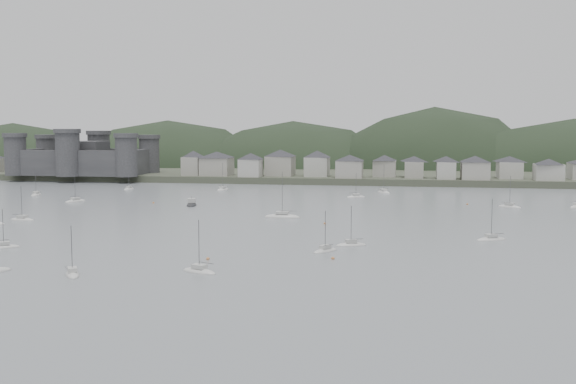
# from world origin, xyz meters

# --- Properties ---
(ground) EXTENTS (900.00, 900.00, 0.00)m
(ground) POSITION_xyz_m (0.00, 0.00, 0.00)
(ground) COLOR slate
(ground) RESTS_ON ground
(far_shore_land) EXTENTS (900.00, 250.00, 3.00)m
(far_shore_land) POSITION_xyz_m (0.00, 295.00, 1.50)
(far_shore_land) COLOR #383D2D
(far_shore_land) RESTS_ON ground
(forested_ridge) EXTENTS (851.55, 103.94, 102.57)m
(forested_ridge) POSITION_xyz_m (4.83, 269.40, -11.28)
(forested_ridge) COLOR black
(forested_ridge) RESTS_ON ground
(castle) EXTENTS (66.00, 43.00, 20.00)m
(castle) POSITION_xyz_m (-120.00, 179.80, 10.96)
(castle) COLOR #343436
(castle) RESTS_ON far_shore_land
(waterfront_town) EXTENTS (451.48, 28.46, 12.92)m
(waterfront_town) POSITION_xyz_m (50.59, 183.34, 8.66)
(waterfront_town) COLOR #9F9C91
(waterfront_town) RESTS_ON far_shore_land
(sailboat_lead) EXTENTS (2.88, 7.25, 9.70)m
(sailboat_lead) POSITION_xyz_m (-78.27, 136.40, 0.18)
(sailboat_lead) COLOR silver
(sailboat_lead) RESTS_ON ground
(moored_fleet) EXTENTS (261.66, 168.67, 14.07)m
(moored_fleet) POSITION_xyz_m (-23.86, 63.02, 0.18)
(moored_fleet) COLOR silver
(moored_fleet) RESTS_ON ground
(motor_launch_far) EXTENTS (5.08, 9.24, 4.08)m
(motor_launch_far) POSITION_xyz_m (-34.05, 85.01, 0.28)
(motor_launch_far) COLOR black
(motor_launch_far) RESTS_ON ground
(mooring_buoys) EXTENTS (184.10, 106.36, 0.70)m
(mooring_buoys) POSITION_xyz_m (6.19, 47.09, 0.15)
(mooring_buoys) COLOR #C47941
(mooring_buoys) RESTS_ON ground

